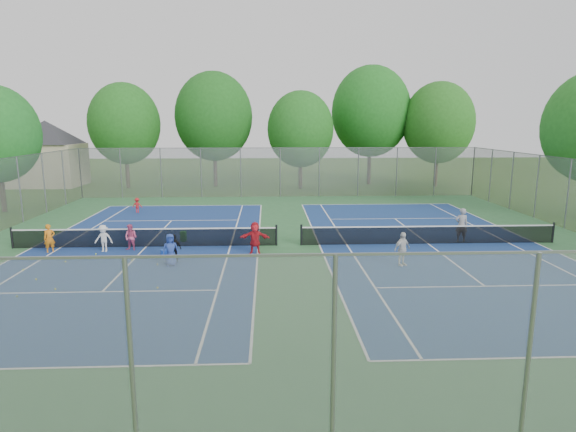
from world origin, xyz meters
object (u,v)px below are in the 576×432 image
(net_left, at_px, (146,238))
(ball_hopper, at_px, (183,236))
(net_right, at_px, (429,235))
(instructor, at_px, (461,225))
(ball_crate, at_px, (165,253))

(net_left, height_order, ball_hopper, net_left)
(net_right, bearing_deg, instructor, 12.46)
(net_left, relative_size, net_right, 1.00)
(ball_crate, height_order, instructor, instructor)
(ball_crate, distance_m, instructor, 14.71)
(net_right, height_order, ball_crate, net_right)
(net_right, xyz_separation_m, instructor, (1.80, 0.40, 0.42))
(net_left, height_order, net_right, same)
(instructor, bearing_deg, ball_crate, 10.84)
(ball_crate, bearing_deg, net_right, 7.35)
(ball_crate, bearing_deg, instructor, 7.99)
(net_left, bearing_deg, net_right, 0.00)
(ball_hopper, bearing_deg, instructor, -2.80)
(instructor, bearing_deg, net_right, 15.31)
(net_left, height_order, instructor, instructor)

